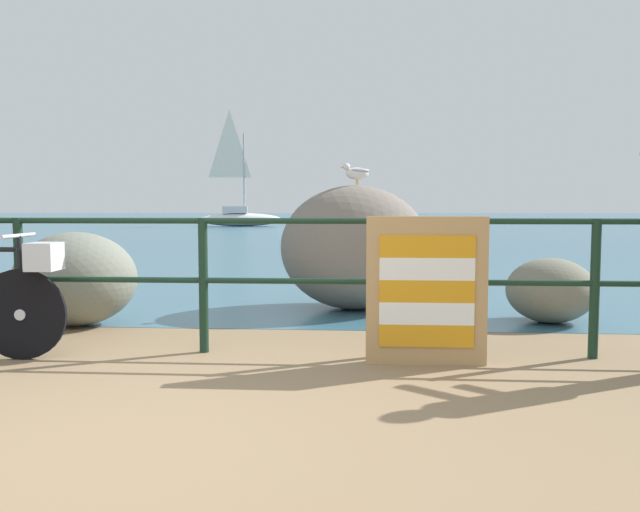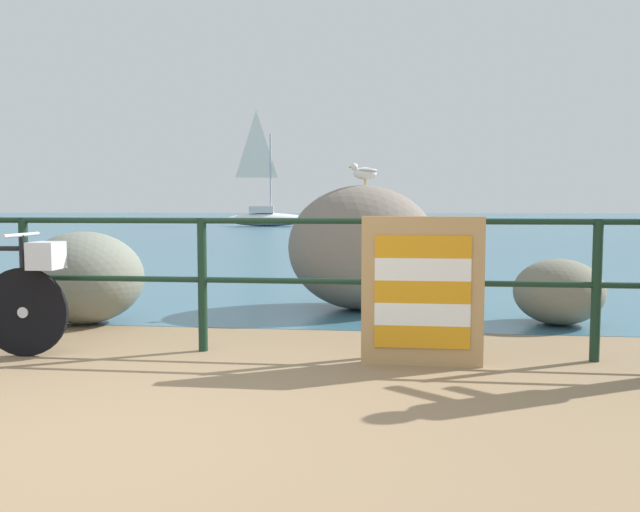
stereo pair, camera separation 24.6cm
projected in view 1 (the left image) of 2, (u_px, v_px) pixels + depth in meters
ground_plane at (331, 239)px, 22.96m from camera, size 120.00×120.00×0.10m
sea_surface at (350, 220)px, 50.65m from camera, size 120.00×90.00×0.01m
promenade_railing at (203, 269)px, 4.92m from camera, size 8.72×0.07×1.02m
folded_deckchair_stack at (426, 291)px, 4.56m from camera, size 0.84×0.10×1.04m
breakwater_boulder_main at (354, 248)px, 6.99m from camera, size 1.59×1.37×1.33m
breakwater_boulder_left at (75, 279)px, 6.05m from camera, size 1.13×0.99×0.87m
breakwater_boulder_right at (550, 290)px, 6.21m from camera, size 0.83×0.82×0.62m
seagull at (357, 172)px, 6.94m from camera, size 0.34×0.20×0.23m
sailboat at (240, 213)px, 34.77m from camera, size 4.55×1.99×6.16m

